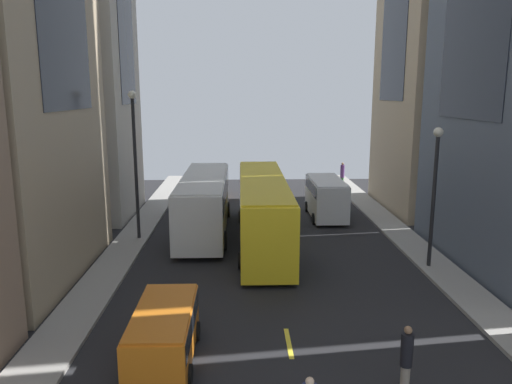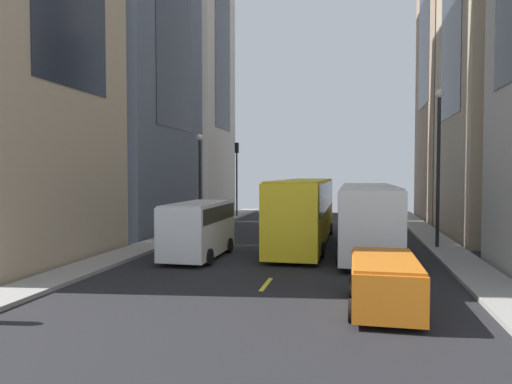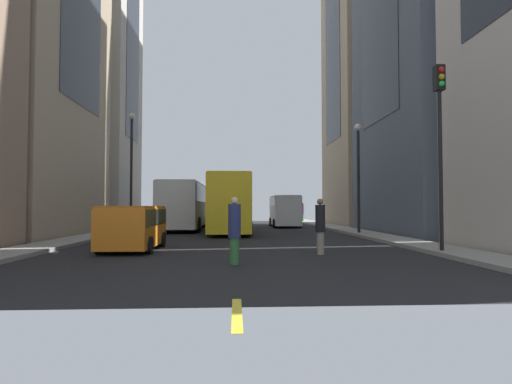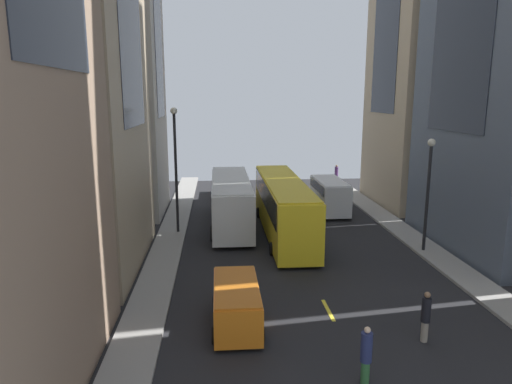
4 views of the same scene
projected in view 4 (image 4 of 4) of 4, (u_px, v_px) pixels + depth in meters
ground_plane at (290, 237)px, 29.77m from camera, size 41.16×41.16×0.00m
sidewalk_west at (170, 238)px, 29.13m from camera, size 1.80×44.00×0.15m
sidewalk_east at (405, 233)px, 30.38m from camera, size 1.80×44.00×0.15m
lane_stripe_1 at (328, 310)px, 19.53m from camera, size 0.16×2.00×0.01m
lane_stripe_2 at (290, 236)px, 29.77m from camera, size 0.16×2.00×0.01m
lane_stripe_3 at (271, 200)px, 40.01m from camera, size 0.16×2.00×0.01m
lane_stripe_4 at (260, 179)px, 50.25m from camera, size 0.16×2.00×0.01m
city_bus_white at (231, 198)px, 31.91m from camera, size 2.81×11.14×3.35m
streetcar_yellow at (283, 202)px, 30.02m from camera, size 2.70×13.48×3.59m
delivery_van_white at (330, 194)px, 35.62m from camera, size 2.25×5.35×2.58m
car_orange_0 at (236, 302)px, 18.07m from camera, size 1.94×4.23×1.70m
car_orange_1 at (226, 186)px, 41.80m from camera, size 2.02×4.05×1.51m
pedestrian_waiting_curb at (366, 354)px, 14.36m from camera, size 0.37×0.37×1.95m
pedestrian_walking_far at (426, 315)px, 16.86m from camera, size 0.34×0.34×1.96m
pedestrian_crossing_mid at (336, 174)px, 45.95m from camera, size 0.35×0.35×2.05m
streetlamp_near at (429, 182)px, 25.92m from camera, size 0.44×0.44×6.47m
streetlamp_far at (176, 158)px, 29.38m from camera, size 0.44×0.44×8.09m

